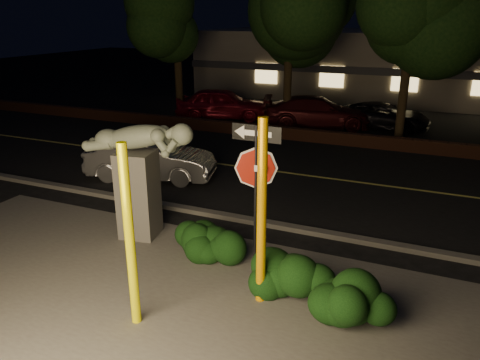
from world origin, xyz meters
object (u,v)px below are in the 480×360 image
object	(u,v)px
yellow_pole_right	(262,215)
parked_car_darkred	(317,112)
silver_sedan	(151,159)
signpost	(256,168)
parked_car_dark	(383,116)
sculpture	(138,167)
parked_car_red	(222,104)
yellow_pole_left	(130,238)

from	to	relation	value
yellow_pole_right	parked_car_darkred	size ratio (longest dim) A/B	0.70
silver_sedan	signpost	bearing A→B (deg)	-140.70
yellow_pole_right	parked_car_dark	world-z (taller)	yellow_pole_right
signpost	sculpture	size ratio (longest dim) A/B	1.08
sculpture	parked_car_red	bearing A→B (deg)	96.27
silver_sedan	parked_car_dark	distance (m)	11.71
yellow_pole_left	parked_car_red	xyz separation A→B (m)	(-5.67, 15.46, -0.82)
signpost	parked_car_dark	distance (m)	14.01
yellow_pole_left	parked_car_dark	distance (m)	16.67
signpost	parked_car_darkred	distance (m)	13.12
silver_sedan	parked_car_red	distance (m)	9.23
signpost	yellow_pole_left	bearing A→B (deg)	-112.45
yellow_pole_left	sculpture	size ratio (longest dim) A/B	1.15
sculpture	parked_car_darkred	size ratio (longest dim) A/B	0.56
sculpture	parked_car_darkred	bearing A→B (deg)	74.86
silver_sedan	parked_car_dark	world-z (taller)	silver_sedan
yellow_pole_left	parked_car_dark	bearing A→B (deg)	83.09
parked_car_dark	yellow_pole_left	bearing A→B (deg)	179.07
sculpture	parked_car_dark	size ratio (longest dim) A/B	0.67
yellow_pole_right	silver_sedan	bearing A→B (deg)	138.55
yellow_pole_right	parked_car_red	size ratio (longest dim) A/B	0.75
yellow_pole_right	parked_car_dark	xyz separation A→B (m)	(0.28, 15.08, -1.14)
parked_car_red	sculpture	bearing A→B (deg)	-179.68
silver_sedan	parked_car_red	bearing A→B (deg)	-2.80
sculpture	parked_car_darkred	distance (m)	12.73
signpost	parked_car_red	bearing A→B (deg)	119.12
parked_car_darkred	parked_car_dark	world-z (taller)	parked_car_darkred
yellow_pole_right	parked_car_darkred	world-z (taller)	yellow_pole_right
sculpture	yellow_pole_left	bearing A→B (deg)	-68.39
sculpture	parked_car_red	distance (m)	13.21
signpost	parked_car_red	distance (m)	14.60
parked_car_red	parked_car_dark	world-z (taller)	parked_car_red
silver_sedan	parked_car_darkred	bearing A→B (deg)	-32.41
yellow_pole_left	parked_car_dark	xyz separation A→B (m)	(2.00, 16.52, -1.01)
yellow_pole_left	yellow_pole_right	bearing A→B (deg)	39.86
parked_car_red	parked_car_darkred	size ratio (longest dim) A/B	0.92
parked_car_red	signpost	bearing A→B (deg)	-168.76
signpost	silver_sedan	distance (m)	6.47
sculpture	silver_sedan	bearing A→B (deg)	109.80
sculpture	parked_car_dark	bearing A→B (deg)	63.65
yellow_pole_left	sculpture	world-z (taller)	yellow_pole_left
yellow_pole_right	silver_sedan	size ratio (longest dim) A/B	0.85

